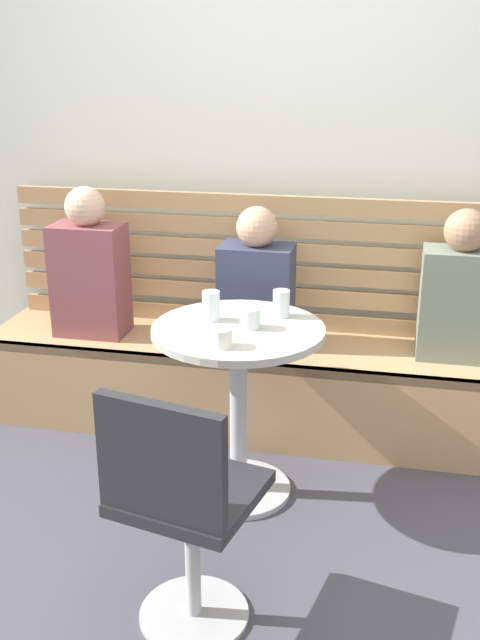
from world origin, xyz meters
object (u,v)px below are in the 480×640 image
Objects in this scene: cafe_table at (238,379)px; cup_ceramic_white at (221,338)px; booth_bench at (262,385)px; person_adult at (89,270)px; cup_glass_tall at (211,306)px; cup_glass_short at (250,318)px; cup_water_clear at (281,303)px; person_child_middle at (460,293)px; person_child_left at (256,284)px; white_chair at (181,505)px.

cup_ceramic_white is (-0.02, -0.21, 0.26)m from cafe_table.
person_adult is at bearing -178.23° from booth_bench.
cup_glass_short is at bearing -17.75° from cup_glass_tall.
cafe_table is at bearing -132.61° from cup_water_clear.
person_adult is 1.08m from cup_water_clear.
booth_bench is 0.73m from cup_water_clear.
person_adult is 6.58× the size of cup_water_clear.
person_adult reaches higher than booth_bench.
cup_glass_short reaches higher than cafe_table.
cup_glass_short is at bearing -142.88° from person_child_middle.
person_child_left is at bearing 91.88° from cup_ceramic_white.
cup_glass_tall reaches higher than cup_ceramic_white.
white_chair is 1.70m from person_child_middle.
cup_water_clear is (1.00, -0.41, 0.03)m from person_adult.
cup_glass_tall is (-0.99, -0.57, 0.06)m from person_child_middle.
person_child_middle reaches higher than cafe_table.
person_adult is 1.07× the size of person_child_middle.
booth_bench is at bearing 89.38° from cup_ceramic_white.
cafe_table is 1.09m from person_child_middle.
cup_water_clear is 0.18m from cup_glass_short.
booth_bench is 1.00m from person_adult.
booth_bench is at bearing 109.26° from cup_water_clear.
cup_glass_short is (-0.10, -0.16, -0.02)m from cup_water_clear.
booth_bench is at bearing 1.77° from person_adult.
person_child_middle reaches higher than cup_glass_tall.
cup_ceramic_white is at bearing -68.52° from cup_glass_tall.
person_adult is at bearing -176.73° from person_child_left.
person_child_left is at bearing 94.11° from cafe_table.
person_child_middle is at bearing 35.54° from cafe_table.
cup_glass_tall is (-0.10, 0.27, 0.03)m from cup_ceramic_white.
cafe_table is at bearing -23.61° from cup_glass_tall.
white_chair is at bearing -58.23° from person_adult.
cup_water_clear is at bearing 21.20° from cup_glass_tall.
cup_glass_short is (0.06, -0.59, 0.56)m from booth_bench.
cup_water_clear is at bearing 47.39° from cafe_table.
cup_water_clear reaches higher than cafe_table.
cup_water_clear is at bearing -22.22° from person_adult.
cafe_table is 0.33m from cup_ceramic_white.
person_adult is 6.03× the size of cup_glass_tall.
cup_glass_short is at bearing -81.49° from person_child_left.
booth_bench is 0.51m from person_child_left.
white_chair is at bearing -89.76° from booth_bench.
white_chair is at bearing -93.50° from cup_glass_short.
cafe_table is 1.13× the size of person_child_left.
cafe_table is 0.27m from cup_glass_short.
white_chair is at bearing -88.32° from person_child_left.
cup_water_clear is 0.92× the size of cup_glass_tall.
cup_water_clear reaches higher than cup_glass_short.
cup_ceramic_white is (-0.01, -0.80, 0.55)m from booth_bench.
cup_water_clear is (0.15, 0.97, 0.33)m from white_chair.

